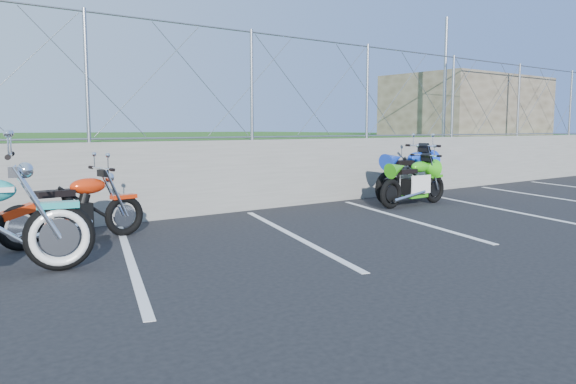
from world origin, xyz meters
TOP-DOWN VIEW (x-y plane):
  - ground at (0.00, 0.00)m, footprint 90.00×90.00m
  - retaining_wall at (0.00, 3.50)m, footprint 30.00×0.22m
  - grass_field at (0.00, 13.50)m, footprint 30.00×20.00m
  - stone_building at (10.50, 5.50)m, footprint 5.00×3.00m
  - chain_link_fence at (0.00, 3.50)m, footprint 28.00×0.03m
  - sign_pole at (7.20, 3.90)m, footprint 0.08×0.08m
  - parking_lines at (1.20, 1.00)m, footprint 18.29×4.31m
  - naked_orange at (-2.57, 2.35)m, footprint 1.97×0.67m
  - sportbike_green at (3.80, 1.97)m, footprint 1.91×0.68m
  - sportbike_blue at (4.32, 2.50)m, footprint 2.24×0.80m

SIDE VIEW (x-z plane):
  - ground at x=0.00m, z-range 0.00..0.00m
  - parking_lines at x=1.20m, z-range 0.00..0.01m
  - naked_orange at x=-2.57m, z-range -0.07..0.91m
  - sportbike_green at x=3.80m, z-range -0.07..0.92m
  - sportbike_blue at x=4.32m, z-range -0.08..1.08m
  - retaining_wall at x=0.00m, z-range 0.00..1.30m
  - grass_field at x=0.00m, z-range 0.00..1.30m
  - stone_building at x=10.50m, z-range 1.30..3.10m
  - chain_link_fence at x=0.00m, z-range 1.30..3.30m
  - sign_pole at x=7.20m, z-range 1.30..4.30m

